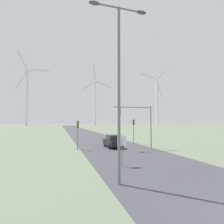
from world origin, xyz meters
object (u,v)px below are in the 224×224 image
streetlamp (119,71)px  wind_turbine_left (27,92)px  traffic_light_post_near_left (78,129)px  traffic_light_post_near_right (134,126)px  traffic_light_mast_overhead (138,117)px  car_approaching (113,141)px  wind_turbine_right (157,97)px  wind_turbine_center (95,98)px  stop_sign_near (122,145)px

streetlamp → wind_turbine_left: 167.42m
traffic_light_post_near_left → traffic_light_post_near_right: 10.53m
traffic_light_post_near_right → wind_turbine_left: size_ratio=0.06×
traffic_light_mast_overhead → streetlamp: bearing=-120.3°
car_approaching → wind_turbine_right: wind_turbine_right is taller
wind_turbine_center → traffic_light_mast_overhead: bearing=-99.4°
wind_turbine_center → wind_turbine_right: 68.93m
stop_sign_near → traffic_light_post_near_left: (-2.70, 9.67, 1.05)m
car_approaching → wind_turbine_center: wind_turbine_center is taller
stop_sign_near → wind_turbine_right: wind_turbine_right is taller
stop_sign_near → streetlamp: bearing=-112.5°
car_approaching → wind_turbine_left: (-35.48, 148.50, 29.98)m
wind_turbine_left → stop_sign_near: bearing=-78.2°
wind_turbine_right → traffic_light_mast_overhead: bearing=-122.3°
traffic_light_post_near_left → wind_turbine_right: wind_turbine_right is taller
traffic_light_post_near_left → streetlamp: bearing=-85.5°
traffic_light_mast_overhead → wind_turbine_left: bearing=104.2°
streetlamp → car_approaching: (4.00, 14.16, -5.91)m
traffic_light_post_near_right → traffic_light_mast_overhead: size_ratio=0.69×
wind_turbine_left → traffic_light_post_near_left: bearing=-78.5°
wind_turbine_right → stop_sign_near: bearing=-122.4°
car_approaching → wind_turbine_left: wind_turbine_left is taller
stop_sign_near → wind_turbine_center: wind_turbine_center is taller
streetlamp → wind_turbine_center: 182.71m
stop_sign_near → wind_turbine_center: (32.80, 174.03, 27.97)m
traffic_light_mast_overhead → stop_sign_near: bearing=-123.9°
streetlamp → wind_turbine_right: wind_turbine_right is taller
wind_turbine_center → wind_turbine_right: size_ratio=1.01×
stop_sign_near → traffic_light_post_near_left: size_ratio=0.66×
traffic_light_mast_overhead → wind_turbine_right: bearing=57.7°
wind_turbine_left → wind_turbine_right: (132.60, -2.00, 0.66)m
stop_sign_near → traffic_light_post_near_right: (7.10, 13.52, 1.24)m
traffic_light_post_near_right → wind_turbine_right: wind_turbine_right is taller
wind_turbine_center → wind_turbine_right: wind_turbine_center is taller
traffic_light_post_near_right → wind_turbine_center: wind_turbine_center is taller
traffic_light_mast_overhead → wind_turbine_left: 158.09m
stop_sign_near → wind_turbine_center: size_ratio=0.04×
traffic_light_post_near_left → traffic_light_mast_overhead: bearing=-14.4°
traffic_light_mast_overhead → car_approaching: size_ratio=1.42×
stop_sign_near → wind_turbine_right: (99.50, 156.72, 29.80)m
streetlamp → wind_turbine_center: wind_turbine_center is taller
traffic_light_post_near_right → car_approaching: bearing=-145.1°
stop_sign_near → traffic_light_post_near_left: bearing=105.6°
stop_sign_near → car_approaching: 10.52m
traffic_light_post_near_left → car_approaching: size_ratio=0.92×
wind_turbine_center → traffic_light_post_near_left: bearing=-102.2°
traffic_light_post_near_left → wind_turbine_right: (102.20, 147.05, 28.75)m
stop_sign_near → wind_turbine_right: bearing=57.6°
wind_turbine_left → wind_turbine_right: bearing=-0.9°
traffic_light_post_near_right → car_approaching: 6.12m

